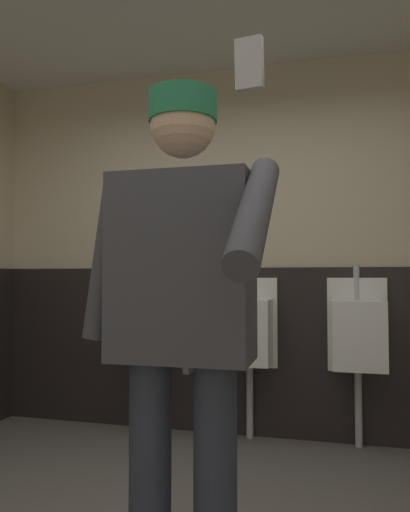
% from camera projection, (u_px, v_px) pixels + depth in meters
% --- Properties ---
extents(wall_back, '(4.56, 0.12, 2.75)m').
position_uv_depth(wall_back, '(244.00, 248.00, 3.67)').
color(wall_back, beige).
rests_on(wall_back, ground_plane).
extents(wainscot_band_back, '(3.96, 0.03, 1.23)m').
position_uv_depth(wainscot_band_back, '(243.00, 350.00, 3.56)').
color(wainscot_band_back, black).
rests_on(wainscot_band_back, ground_plane).
extents(urinal_left, '(0.40, 0.34, 1.24)m').
position_uv_depth(urinal_left, '(148.00, 328.00, 3.60)').
color(urinal_left, white).
rests_on(urinal_left, ground_plane).
extents(urinal_middle, '(0.40, 0.34, 1.24)m').
position_uv_depth(urinal_middle, '(247.00, 330.00, 3.41)').
color(urinal_middle, white).
rests_on(urinal_middle, ground_plane).
extents(urinal_right, '(0.40, 0.34, 1.24)m').
position_uv_depth(urinal_right, '(358.00, 333.00, 3.23)').
color(urinal_right, white).
rests_on(urinal_right, ground_plane).
extents(privacy_divider_panel, '(0.04, 0.40, 0.90)m').
position_uv_depth(privacy_divider_panel, '(194.00, 306.00, 3.45)').
color(privacy_divider_panel, '#4C4C51').
extents(person, '(0.68, 0.60, 1.77)m').
position_uv_depth(person, '(182.00, 309.00, 1.57)').
color(person, '#2D3342').
rests_on(person, ground_plane).
extents(cell_phone, '(0.06, 0.04, 0.11)m').
position_uv_depth(cell_phone, '(249.00, 64.00, 1.04)').
color(cell_phone, silver).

